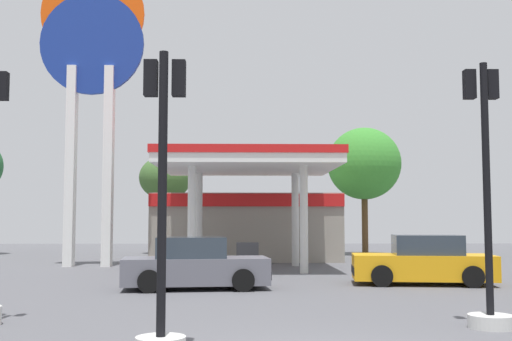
{
  "coord_description": "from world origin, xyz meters",
  "views": [
    {
      "loc": [
        -1.26,
        -8.96,
        2.02
      ],
      "look_at": [
        -0.74,
        14.51,
        3.87
      ],
      "focal_mm": 44.12,
      "sensor_mm": 36.0,
      "label": 1
    }
  ],
  "objects_px": {
    "station_pole_sign": "(92,68)",
    "car_2": "(195,265)",
    "tree_2": "(364,164)",
    "traffic_signal_3": "(487,234)",
    "traffic_signal_0": "(162,243)",
    "car_3": "(423,262)",
    "tree_1": "(165,178)"
  },
  "relations": [
    {
      "from": "station_pole_sign",
      "to": "traffic_signal_3",
      "type": "height_order",
      "value": "station_pole_sign"
    },
    {
      "from": "traffic_signal_3",
      "to": "traffic_signal_0",
      "type": "bearing_deg",
      "value": -159.52
    },
    {
      "from": "car_2",
      "to": "tree_1",
      "type": "height_order",
      "value": "tree_1"
    },
    {
      "from": "car_3",
      "to": "tree_1",
      "type": "height_order",
      "value": "tree_1"
    },
    {
      "from": "station_pole_sign",
      "to": "traffic_signal_0",
      "type": "xyz_separation_m",
      "value": [
        5.49,
        -18.02,
        -7.1
      ]
    },
    {
      "from": "station_pole_sign",
      "to": "car_2",
      "type": "height_order",
      "value": "station_pole_sign"
    },
    {
      "from": "tree_1",
      "to": "tree_2",
      "type": "xyz_separation_m",
      "value": [
        11.75,
        -1.39,
        0.76
      ]
    },
    {
      "from": "station_pole_sign",
      "to": "tree_1",
      "type": "height_order",
      "value": "station_pole_sign"
    },
    {
      "from": "station_pole_sign",
      "to": "traffic_signal_3",
      "type": "relative_size",
      "value": 2.69
    },
    {
      "from": "car_3",
      "to": "traffic_signal_0",
      "type": "bearing_deg",
      "value": -124.31
    },
    {
      "from": "tree_2",
      "to": "car_2",
      "type": "bearing_deg",
      "value": -115.61
    },
    {
      "from": "station_pole_sign",
      "to": "tree_1",
      "type": "bearing_deg",
      "value": 78.3
    },
    {
      "from": "car_2",
      "to": "traffic_signal_0",
      "type": "height_order",
      "value": "traffic_signal_0"
    },
    {
      "from": "station_pole_sign",
      "to": "tree_2",
      "type": "height_order",
      "value": "station_pole_sign"
    },
    {
      "from": "tree_1",
      "to": "tree_2",
      "type": "height_order",
      "value": "tree_2"
    },
    {
      "from": "car_2",
      "to": "tree_1",
      "type": "bearing_deg",
      "value": 99.58
    },
    {
      "from": "station_pole_sign",
      "to": "car_3",
      "type": "xyz_separation_m",
      "value": [
        12.41,
        -7.88,
        -8.07
      ]
    },
    {
      "from": "station_pole_sign",
      "to": "car_2",
      "type": "bearing_deg",
      "value": -59.46
    },
    {
      "from": "car_3",
      "to": "tree_2",
      "type": "height_order",
      "value": "tree_2"
    },
    {
      "from": "tree_1",
      "to": "tree_2",
      "type": "bearing_deg",
      "value": -6.77
    },
    {
      "from": "car_2",
      "to": "car_3",
      "type": "xyz_separation_m",
      "value": [
        7.08,
        1.16,
        0.01
      ]
    },
    {
      "from": "car_3",
      "to": "tree_2",
      "type": "distance_m",
      "value": 17.28
    },
    {
      "from": "traffic_signal_3",
      "to": "tree_2",
      "type": "xyz_separation_m",
      "value": [
        2.48,
        24.55,
        3.54
      ]
    },
    {
      "from": "car_2",
      "to": "tree_2",
      "type": "distance_m",
      "value": 20.22
    },
    {
      "from": "traffic_signal_3",
      "to": "tree_2",
      "type": "relative_size",
      "value": 0.68
    },
    {
      "from": "car_2",
      "to": "tree_2",
      "type": "height_order",
      "value": "tree_2"
    },
    {
      "from": "traffic_signal_0",
      "to": "car_2",
      "type": "bearing_deg",
      "value": 91.05
    },
    {
      "from": "car_3",
      "to": "traffic_signal_3",
      "type": "relative_size",
      "value": 0.9
    },
    {
      "from": "station_pole_sign",
      "to": "tree_2",
      "type": "distance_m",
      "value": 16.73
    },
    {
      "from": "car_2",
      "to": "traffic_signal_3",
      "type": "distance_m",
      "value": 9.15
    },
    {
      "from": "traffic_signal_0",
      "to": "traffic_signal_3",
      "type": "bearing_deg",
      "value": 20.48
    },
    {
      "from": "car_2",
      "to": "tree_1",
      "type": "xyz_separation_m",
      "value": [
        -3.23,
        19.15,
        3.84
      ]
    }
  ]
}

